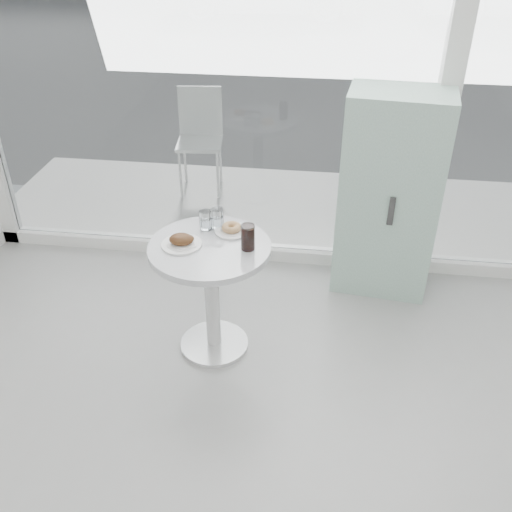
# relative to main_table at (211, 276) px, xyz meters

# --- Properties ---
(storefront) EXTENTS (5.00, 0.14, 3.00)m
(storefront) POSITION_rel_main_table_xyz_m (0.57, 1.10, 1.16)
(storefront) COLOR white
(storefront) RESTS_ON ground
(main_table) EXTENTS (0.72, 0.72, 0.77)m
(main_table) POSITION_rel_main_table_xyz_m (0.00, 0.00, 0.00)
(main_table) COLOR silver
(main_table) RESTS_ON ground
(patio_deck) EXTENTS (5.60, 1.60, 0.05)m
(patio_deck) POSITION_rel_main_table_xyz_m (0.50, 1.90, -0.53)
(patio_deck) COLOR white
(patio_deck) RESTS_ON ground
(mint_cabinet) EXTENTS (0.72, 0.52, 1.45)m
(mint_cabinet) POSITION_rel_main_table_xyz_m (1.09, 0.88, 0.18)
(mint_cabinet) COLOR #88AE9C
(mint_cabinet) RESTS_ON ground
(patio_chair) EXTENTS (0.45, 0.45, 0.94)m
(patio_chair) POSITION_rel_main_table_xyz_m (-0.55, 2.23, 0.04)
(patio_chair) COLOR silver
(patio_chair) RESTS_ON patio_deck
(plate_fritter) EXTENTS (0.24, 0.24, 0.07)m
(plate_fritter) POSITION_rel_main_table_xyz_m (-0.16, -0.02, 0.25)
(plate_fritter) COLOR white
(plate_fritter) RESTS_ON main_table
(plate_donut) EXTENTS (0.20, 0.20, 0.05)m
(plate_donut) POSITION_rel_main_table_xyz_m (0.10, 0.17, 0.24)
(plate_donut) COLOR white
(plate_donut) RESTS_ON main_table
(water_tumbler_a) EXTENTS (0.07, 0.07, 0.12)m
(water_tumbler_a) POSITION_rel_main_table_xyz_m (-0.06, 0.19, 0.27)
(water_tumbler_a) COLOR white
(water_tumbler_a) RESTS_ON main_table
(water_tumbler_b) EXTENTS (0.08, 0.08, 0.13)m
(water_tumbler_b) POSITION_rel_main_table_xyz_m (0.01, 0.21, 0.28)
(water_tumbler_b) COLOR white
(water_tumbler_b) RESTS_ON main_table
(cola_glass) EXTENTS (0.08, 0.08, 0.15)m
(cola_glass) POSITION_rel_main_table_xyz_m (0.23, -0.01, 0.29)
(cola_glass) COLOR white
(cola_glass) RESTS_ON main_table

